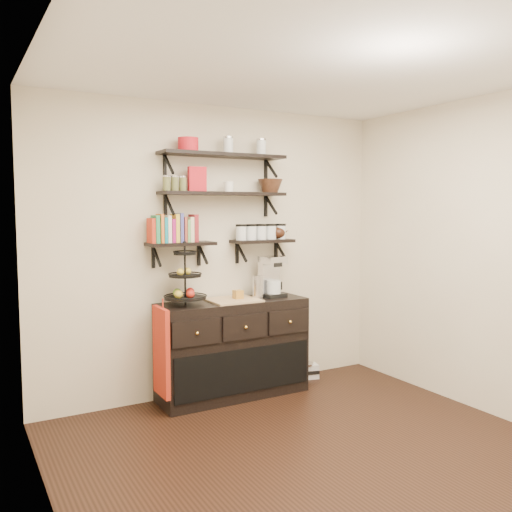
# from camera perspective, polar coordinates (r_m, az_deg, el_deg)

# --- Properties ---
(floor) EXTENTS (3.50, 3.50, 0.00)m
(floor) POSITION_cam_1_polar(r_m,az_deg,el_deg) (4.03, 7.54, -20.74)
(floor) COLOR black
(floor) RESTS_ON ground
(ceiling) EXTENTS (3.50, 3.50, 0.02)m
(ceiling) POSITION_cam_1_polar(r_m,az_deg,el_deg) (3.75, 8.04, 19.67)
(ceiling) COLOR white
(ceiling) RESTS_ON back_wall
(back_wall) EXTENTS (3.50, 0.02, 2.70)m
(back_wall) POSITION_cam_1_polar(r_m,az_deg,el_deg) (5.15, -4.06, 0.57)
(back_wall) COLOR beige
(back_wall) RESTS_ON ground
(left_wall) EXTENTS (0.02, 3.50, 2.70)m
(left_wall) POSITION_cam_1_polar(r_m,az_deg,el_deg) (2.95, -20.46, -3.04)
(left_wall) COLOR beige
(left_wall) RESTS_ON ground
(right_wall) EXTENTS (0.02, 3.50, 2.70)m
(right_wall) POSITION_cam_1_polar(r_m,az_deg,el_deg) (4.91, 24.30, -0.08)
(right_wall) COLOR beige
(right_wall) RESTS_ON ground
(shelf_top) EXTENTS (1.20, 0.27, 0.23)m
(shelf_top) POSITION_cam_1_polar(r_m,az_deg,el_deg) (5.04, -3.47, 10.51)
(shelf_top) COLOR black
(shelf_top) RESTS_ON back_wall
(shelf_mid) EXTENTS (1.20, 0.27, 0.23)m
(shelf_mid) POSITION_cam_1_polar(r_m,az_deg,el_deg) (5.02, -3.45, 6.53)
(shelf_mid) COLOR black
(shelf_mid) RESTS_ON back_wall
(shelf_low_left) EXTENTS (0.60, 0.25, 0.23)m
(shelf_low_left) POSITION_cam_1_polar(r_m,az_deg,el_deg) (4.87, -7.94, 1.20)
(shelf_low_left) COLOR black
(shelf_low_left) RESTS_ON back_wall
(shelf_low_right) EXTENTS (0.60, 0.25, 0.23)m
(shelf_low_right) POSITION_cam_1_polar(r_m,az_deg,el_deg) (5.23, 0.65, 1.51)
(shelf_low_right) COLOR black
(shelf_low_right) RESTS_ON back_wall
(cookbooks) EXTENTS (0.43, 0.15, 0.26)m
(cookbooks) POSITION_cam_1_polar(r_m,az_deg,el_deg) (4.84, -8.54, 2.80)
(cookbooks) COLOR red
(cookbooks) RESTS_ON shelf_low_left
(glass_canisters) EXTENTS (0.54, 0.10, 0.13)m
(glass_canisters) POSITION_cam_1_polar(r_m,az_deg,el_deg) (5.22, 0.57, 2.46)
(glass_canisters) COLOR silver
(glass_canisters) RESTS_ON shelf_low_right
(sideboard) EXTENTS (1.40, 0.50, 0.92)m
(sideboard) POSITION_cam_1_polar(r_m,az_deg,el_deg) (5.11, -2.45, -9.69)
(sideboard) COLOR black
(sideboard) RESTS_ON floor
(fruit_stand) EXTENTS (0.37, 0.37, 0.54)m
(fruit_stand) POSITION_cam_1_polar(r_m,az_deg,el_deg) (4.80, -7.45, -2.95)
(fruit_stand) COLOR black
(fruit_stand) RESTS_ON sideboard
(candle) EXTENTS (0.08, 0.08, 0.08)m
(candle) POSITION_cam_1_polar(r_m,az_deg,el_deg) (5.03, -1.91, -4.05)
(candle) COLOR #A16D25
(candle) RESTS_ON sideboard
(coffee_maker) EXTENTS (0.24, 0.24, 0.39)m
(coffee_maker) POSITION_cam_1_polar(r_m,az_deg,el_deg) (5.21, 1.61, -2.27)
(coffee_maker) COLOR black
(coffee_maker) RESTS_ON sideboard
(thermal_carafe) EXTENTS (0.11, 0.11, 0.22)m
(thermal_carafe) POSITION_cam_1_polar(r_m,az_deg,el_deg) (5.10, 0.25, -3.31)
(thermal_carafe) COLOR silver
(thermal_carafe) RESTS_ON sideboard
(apron) EXTENTS (0.04, 0.32, 0.76)m
(apron) POSITION_cam_1_polar(r_m,az_deg,el_deg) (4.72, -9.94, -9.90)
(apron) COLOR #B12113
(apron) RESTS_ON sideboard
(radio) EXTENTS (0.30, 0.22, 0.16)m
(radio) POSITION_cam_1_polar(r_m,az_deg,el_deg) (5.73, 5.14, -11.92)
(radio) COLOR silver
(radio) RESTS_ON floor
(recipe_box) EXTENTS (0.17, 0.08, 0.22)m
(recipe_box) POSITION_cam_1_polar(r_m,az_deg,el_deg) (4.91, -6.22, 8.05)
(recipe_box) COLOR red
(recipe_box) RESTS_ON shelf_mid
(walnut_bowl) EXTENTS (0.24, 0.24, 0.13)m
(walnut_bowl) POSITION_cam_1_polar(r_m,az_deg,el_deg) (5.25, 1.51, 7.38)
(walnut_bowl) COLOR black
(walnut_bowl) RESTS_ON shelf_mid
(ramekins) EXTENTS (0.09, 0.09, 0.10)m
(ramekins) POSITION_cam_1_polar(r_m,az_deg,el_deg) (5.04, -2.90, 7.28)
(ramekins) COLOR white
(ramekins) RESTS_ON shelf_mid
(teapot) EXTENTS (0.21, 0.17, 0.14)m
(teapot) POSITION_cam_1_polar(r_m,az_deg,el_deg) (5.32, 2.33, 2.56)
(teapot) COLOR black
(teapot) RESTS_ON shelf_low_right
(red_pot) EXTENTS (0.18, 0.18, 0.12)m
(red_pot) POSITION_cam_1_polar(r_m,az_deg,el_deg) (4.90, -7.15, 11.56)
(red_pot) COLOR red
(red_pot) RESTS_ON shelf_top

